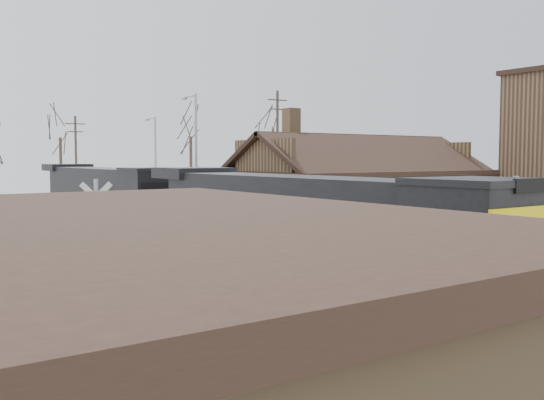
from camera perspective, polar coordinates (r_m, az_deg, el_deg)
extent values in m
plane|color=#A5A095|center=(20.94, 6.27, -9.84)|extent=(140.00, 140.00, 0.00)
cube|color=#5D5D62|center=(20.93, 6.27, -9.80)|extent=(60.00, 9.00, 0.03)
cube|color=#5D5D62|center=(37.17, 23.47, -4.03)|extent=(22.00, 26.00, 0.03)
cube|color=#A5A095|center=(33.50, -10.85, -4.55)|extent=(3.40, 90.00, 0.12)
cube|color=#473323|center=(33.21, -11.99, -4.45)|extent=(0.08, 90.00, 0.14)
cube|color=#473323|center=(33.78, -9.74, -4.28)|extent=(0.08, 90.00, 0.14)
cube|color=#A5A095|center=(31.98, -18.28, -5.09)|extent=(3.40, 90.00, 0.12)
cube|color=#473323|center=(31.77, -19.53, -4.97)|extent=(0.08, 90.00, 0.14)
cube|color=#473323|center=(32.17, -17.05, -4.81)|extent=(0.08, 90.00, 0.14)
cube|color=olive|center=(37.40, 8.12, -0.64)|extent=(14.00, 8.00, 4.00)
cube|color=black|center=(37.29, 8.15, 2.58)|extent=(15.20, 9.20, 0.30)
cube|color=black|center=(35.63, 10.69, 4.09)|extent=(15.00, 4.71, 2.66)
cube|color=black|center=(39.00, 5.86, 4.13)|extent=(15.00, 4.71, 2.66)
cube|color=olive|center=(35.92, 1.83, 6.87)|extent=(0.80, 0.80, 2.20)
cube|color=black|center=(17.72, 16.21, -10.69)|extent=(2.52, 4.03, 1.01)
cube|color=black|center=(27.68, -5.40, -5.26)|extent=(2.52, 4.03, 1.01)
cube|color=black|center=(22.15, 2.95, -5.46)|extent=(3.02, 20.13, 0.35)
cube|color=maroon|center=(22.19, 2.95, -6.02)|extent=(3.04, 20.13, 0.12)
cube|color=black|center=(22.96, 1.04, -1.20)|extent=(2.62, 14.59, 2.82)
cube|color=black|center=(16.73, 18.78, -3.36)|extent=(3.02, 2.82, 2.82)
cube|color=yellow|center=(15.92, 23.70, -6.97)|extent=(3.02, 1.81, 1.41)
cube|color=black|center=(34.39, -11.58, -3.51)|extent=(2.52, 4.03, 1.01)
cube|color=black|center=(46.64, -17.92, -1.66)|extent=(2.52, 4.03, 1.01)
cube|color=black|center=(40.37, -15.25, -1.31)|extent=(3.02, 20.13, 0.35)
cube|color=maroon|center=(40.39, -15.25, -1.63)|extent=(3.04, 20.13, 0.12)
cube|color=black|center=(41.45, -15.87, 0.97)|extent=(2.62, 14.59, 2.82)
cube|color=black|center=(33.34, -11.02, 0.35)|extent=(3.02, 2.82, 2.82)
cube|color=black|center=(31.85, -9.76, -1.35)|extent=(3.02, 1.81, 1.41)
cube|color=black|center=(31.12, -8.95, -4.26)|extent=(2.82, 0.25, 1.01)
cylinder|color=#A5A8AD|center=(18.82, 21.82, -4.72)|extent=(0.16, 0.16, 4.48)
cube|color=silver|center=(18.66, 21.95, 0.04)|extent=(1.12, 0.43, 1.17)
cube|color=silver|center=(18.66, 21.95, 0.04)|extent=(1.12, 0.43, 1.17)
cube|color=black|center=(18.73, 21.88, -2.69)|extent=(1.00, 0.48, 0.17)
cylinder|color=#B20C0C|center=(18.44, 20.63, -2.76)|extent=(0.28, 0.17, 0.27)
cylinder|color=#B20C0C|center=(19.04, 23.09, -2.62)|extent=(0.28, 0.17, 0.27)
cube|color=#A5A8AD|center=(19.04, 21.73, -8.39)|extent=(0.45, 0.34, 0.56)
cylinder|color=#A5A8AD|center=(21.88, -16.13, -3.69)|extent=(0.15, 0.15, 4.26)
cube|color=silver|center=(21.74, -16.21, 0.21)|extent=(1.09, 0.30, 1.11)
cube|color=silver|center=(21.74, -16.21, 0.21)|extent=(1.09, 0.30, 1.11)
cube|color=black|center=(21.81, -16.17, -2.03)|extent=(0.97, 0.37, 0.16)
cylinder|color=#B20C0C|center=(21.85, -14.91, -1.99)|extent=(0.27, 0.14, 0.26)
cylinder|color=#B20C0C|center=(21.77, -17.42, -2.06)|extent=(0.27, 0.14, 0.26)
cube|color=#A5A8AD|center=(22.07, -16.08, -6.71)|extent=(0.43, 0.32, 0.53)
cylinder|color=#A5A8AD|center=(41.66, -7.15, 3.50)|extent=(0.18, 0.18, 9.31)
cylinder|color=#A5A8AD|center=(42.66, -7.77, 9.63)|extent=(0.12, 1.80, 0.12)
cube|color=#A5A8AD|center=(43.36, -8.25, 9.40)|extent=(0.25, 0.50, 0.12)
cylinder|color=#A5A8AD|center=(53.30, -10.89, 3.13)|extent=(0.18, 0.18, 8.52)
cylinder|color=#A5A8AD|center=(54.23, -11.33, 7.54)|extent=(0.12, 1.80, 0.12)
cube|color=#A5A8AD|center=(54.96, -11.67, 7.38)|extent=(0.25, 0.50, 0.12)
cylinder|color=#382D23|center=(64.68, -17.95, 3.47)|extent=(0.24, 0.24, 9.23)
cube|color=#382D23|center=(64.77, -18.03, 6.84)|extent=(2.00, 0.10, 0.10)
cube|color=#382D23|center=(64.73, -18.01, 6.13)|extent=(1.60, 0.10, 0.10)
cylinder|color=#382D23|center=(53.03, 0.52, 4.44)|extent=(0.24, 0.24, 10.80)
cube|color=#382D23|center=(53.26, 0.52, 9.39)|extent=(2.00, 0.10, 0.10)
cube|color=#382D23|center=(53.20, 0.52, 8.54)|extent=(1.60, 0.10, 0.10)
cylinder|color=#382D23|center=(68.17, -19.24, 2.58)|extent=(0.32, 0.32, 7.14)
cylinder|color=#382D23|center=(61.44, -7.63, 2.62)|extent=(0.32, 0.32, 7.11)
cylinder|color=#382D23|center=(61.58, -0.74, 2.54)|extent=(0.32, 0.32, 6.86)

